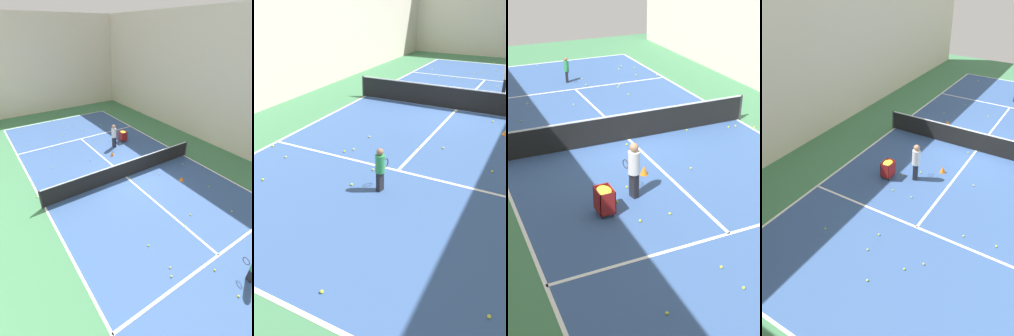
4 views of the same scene
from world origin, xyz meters
The scene contains 47 objects.
ground_plane centered at (0.00, 0.00, 0.00)m, with size 34.42×34.42×0.00m, color #3D754C.
court_playing_area centered at (0.00, 0.00, 0.00)m, with size 9.82×24.13×0.00m.
line_baseline_near centered at (0.00, -12.06, 0.01)m, with size 9.82×0.10×0.00m, color white.
line_baseline_far centered at (0.00, 12.06, 0.01)m, with size 9.82×0.10×0.00m, color white.
line_sideline_left centered at (-4.91, 0.00, 0.01)m, with size 0.10×24.13×0.00m, color white.
line_service_near centered at (0.00, -6.64, 0.01)m, with size 9.82×0.10×0.00m, color white.
line_service_far centered at (0.00, 6.64, 0.01)m, with size 9.82×0.10×0.00m, color white.
line_centre_service centered at (0.00, 0.00, 0.01)m, with size 0.10×13.27×0.00m, color white.
hall_enclosure_left centered at (-8.13, 0.00, 4.48)m, with size 0.15×30.72×8.96m.
tennis_net centered at (0.00, 0.00, 0.55)m, with size 10.12×0.10×1.06m.
player_near_baseline centered at (0.02, -7.88, 0.74)m, with size 0.30×0.60×1.29m.
coach_at_net centered at (1.52, 3.89, 1.00)m, with size 0.41×0.69×1.75m.
training_cone_0 centered at (2.53, -2.12, 0.12)m, with size 0.27×0.27×0.23m, color orange.
training_cone_1 centered at (0.67, 2.77, 0.17)m, with size 0.25×0.25×0.33m, color orange.
tennis_ball_0 centered at (-0.57, 8.58, 0.04)m, with size 0.07×0.07×0.07m, color yellow.
tennis_ball_1 centered at (1.00, 5.20, 0.04)m, with size 0.07×0.07×0.07m, color yellow.
tennis_ball_2 centered at (-2.42, 0.16, 0.04)m, with size 0.07×0.07×0.07m, color yellow.
tennis_ball_3 centered at (-4.08, 0.59, 0.04)m, with size 0.07×0.07×0.07m, color yellow.
tennis_ball_5 centered at (-0.82, -8.04, 0.04)m, with size 0.07×0.07×0.07m, color yellow.
tennis_ball_6 centered at (-0.47, 12.46, 0.04)m, with size 0.07×0.07×0.07m, color yellow.
tennis_ball_7 centered at (-3.29, -9.00, 0.04)m, with size 0.07×0.07×0.07m, color yellow.
tennis_ball_8 centered at (-1.01, 8.07, 0.04)m, with size 0.07×0.07×0.07m, color yellow.
tennis_ball_9 centered at (0.20, 9.57, 0.04)m, with size 0.07×0.07×0.07m, color yellow.
tennis_ball_10 centered at (3.54, -10.67, 0.04)m, with size 0.07×0.07×0.07m, color yellow.
tennis_ball_11 centered at (-3.71, -7.54, 0.04)m, with size 0.07×0.07×0.07m, color yellow.
tennis_ball_12 centered at (0.08, -0.29, 0.04)m, with size 0.07×0.07×0.07m, color yellow.
tennis_ball_14 centered at (1.51, 3.33, 0.04)m, with size 0.07×0.07×0.07m, color yellow.
tennis_ball_15 centered at (-0.69, -6.98, 0.04)m, with size 0.07×0.07×0.07m, color yellow.
tennis_ball_16 centered at (-4.41, 0.60, 0.04)m, with size 0.07×0.07×0.07m, color yellow.
tennis_ball_18 centered at (-3.96, 8.02, 0.04)m, with size 0.07×0.07×0.07m, color yellow.
tennis_ball_19 centered at (0.68, -11.55, 0.04)m, with size 0.07×0.07×0.07m, color yellow.
tennis_ball_20 centered at (-0.92, 3.04, 0.04)m, with size 0.07×0.07×0.07m, color yellow.
tennis_ball_21 centered at (-2.81, 6.04, 0.04)m, with size 0.07×0.07×0.07m, color yellow.
tennis_ball_23 centered at (1.83, -0.92, 0.04)m, with size 0.07×0.07×0.07m, color yellow.
tennis_ball_24 centered at (0.97, 7.72, 0.04)m, with size 0.07×0.07×0.07m, color yellow.
tennis_ball_25 centered at (-2.00, -5.98, 0.04)m, with size 0.07×0.07×0.07m, color yellow.
tennis_ball_26 centered at (0.77, -4.44, 0.04)m, with size 0.07×0.07×0.07m, color yellow.
tennis_ball_27 centered at (-3.43, 3.51, 0.04)m, with size 0.07×0.07×0.07m, color yellow.
tennis_ball_28 centered at (-1.66, 6.18, 0.04)m, with size 0.07×0.07×0.07m, color yellow.
tennis_ball_30 centered at (2.63, -5.41, 0.04)m, with size 0.07×0.07×0.07m, color yellow.
tennis_ball_31 centered at (-2.05, -4.74, 0.04)m, with size 0.07×0.07×0.07m, color yellow.
tennis_ball_32 centered at (-4.72, -7.06, 0.04)m, with size 0.07×0.07×0.07m, color yellow.
tennis_ball_33 centered at (0.28, 0.45, 0.04)m, with size 0.07×0.07×0.07m, color yellow.
tennis_ball_36 centered at (-5.01, 1.02, 0.04)m, with size 0.07×0.07×0.07m, color yellow.
tennis_ball_37 centered at (-2.20, -6.27, 0.04)m, with size 0.07×0.07×0.07m, color yellow.
tennis_ball_38 centered at (0.01, -4.81, 0.04)m, with size 0.07×0.07×0.07m, color yellow.
tennis_ball_39 centered at (0.91, 8.52, 0.04)m, with size 0.07×0.07×0.07m, color yellow.
Camera 2 is at (3.56, -14.81, 4.92)m, focal length 35.00 mm.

